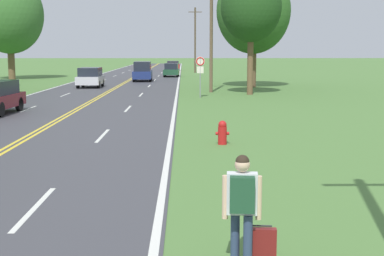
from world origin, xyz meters
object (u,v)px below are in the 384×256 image
object	(u,v)px
suitcase	(261,247)
car_dark_green_sedan_distant	(171,70)
car_dark_blue_van_receding	(143,71)
car_red_hatchback_horizon	(173,65)
car_silver_hatchback_mid_far	(90,77)
tree_behind_sign	(9,15)
traffic_sign	(200,67)
tree_left_verge	(251,7)
tree_far_back	(253,11)
fire_hydrant	(222,132)
hitchhiker_person	(242,200)

from	to	relation	value
suitcase	car_dark_green_sedan_distant	distance (m)	55.42
car_dark_blue_van_receding	car_red_hatchback_horizon	distance (m)	27.43
car_silver_hatchback_mid_far	tree_behind_sign	bearing A→B (deg)	39.02
traffic_sign	car_dark_blue_van_receding	world-z (taller)	traffic_sign
car_silver_hatchback_mid_far	suitcase	bearing A→B (deg)	-167.12
car_dark_blue_van_receding	car_dark_green_sedan_distant	xyz separation A→B (m)	(2.69, 9.02, -0.22)
tree_left_verge	car_dark_blue_van_receding	world-z (taller)	tree_left_verge
tree_far_back	car_red_hatchback_horizon	xyz separation A→B (m)	(-7.39, 36.13, -5.48)
tree_left_verge	car_dark_green_sedan_distant	size ratio (longest dim) A/B	2.07
suitcase	fire_hydrant	size ratio (longest dim) A/B	0.78
car_silver_hatchback_mid_far	car_red_hatchback_horizon	world-z (taller)	car_silver_hatchback_mid_far
tree_far_back	car_dark_green_sedan_distant	world-z (taller)	tree_far_back
car_red_hatchback_horizon	fire_hydrant	bearing A→B (deg)	0.75
fire_hydrant	car_dark_blue_van_receding	xyz separation A→B (m)	(-5.37, 36.24, 0.60)
tree_behind_sign	car_dark_green_sedan_distant	world-z (taller)	tree_behind_sign
traffic_sign	tree_left_verge	bearing A→B (deg)	33.77
fire_hydrant	car_red_hatchback_horizon	xyz separation A→B (m)	(-2.88, 63.55, 0.38)
car_dark_blue_van_receding	traffic_sign	bearing A→B (deg)	13.97
fire_hydrant	tree_far_back	xyz separation A→B (m)	(4.51, 27.43, 5.86)
fire_hydrant	car_silver_hatchback_mid_far	bearing A→B (deg)	108.36
tree_far_back	tree_left_verge	bearing A→B (deg)	-98.58
fire_hydrant	car_silver_hatchback_mid_far	distance (m)	28.70
hitchhiker_person	fire_hydrant	world-z (taller)	hitchhiker_person
fire_hydrant	car_dark_blue_van_receding	size ratio (longest dim) A/B	0.18
suitcase	fire_hydrant	world-z (taller)	fire_hydrant
tree_left_verge	car_red_hatchback_horizon	xyz separation A→B (m)	(-6.25, 43.67, -5.20)
car_red_hatchback_horizon	car_dark_blue_van_receding	bearing A→B (deg)	-7.05
car_dark_blue_van_receding	car_red_hatchback_horizon	bearing A→B (deg)	173.31
tree_behind_sign	car_red_hatchback_horizon	xyz separation A→B (m)	(16.72, 23.51, -5.98)
car_silver_hatchback_mid_far	car_red_hatchback_horizon	size ratio (longest dim) A/B	0.93
hitchhiker_person	traffic_sign	xyz separation A→B (m)	(0.28, 27.67, 1.00)
suitcase	car_red_hatchback_horizon	distance (m)	73.70
hitchhiker_person	car_silver_hatchback_mid_far	world-z (taller)	hitchhiker_person
tree_left_verge	tree_behind_sign	xyz separation A→B (m)	(-22.97, 20.17, 0.77)
hitchhiker_person	tree_behind_sign	bearing A→B (deg)	26.12
hitchhiker_person	car_dark_green_sedan_distant	distance (m)	55.48
fire_hydrant	tree_behind_sign	xyz separation A→B (m)	(-19.60, 40.04, 6.36)
car_silver_hatchback_mid_far	car_red_hatchback_horizon	distance (m)	36.84
car_silver_hatchback_mid_far	fire_hydrant	bearing A→B (deg)	-162.11
traffic_sign	tree_far_back	distance (m)	11.78
car_dark_green_sedan_distant	car_dark_blue_van_receding	bearing A→B (deg)	-14.63
tree_far_back	car_red_hatchback_horizon	bearing A→B (deg)	101.56
hitchhiker_person	car_dark_green_sedan_distant	bearing A→B (deg)	7.55
hitchhiker_person	traffic_sign	distance (m)	27.69
tree_behind_sign	tree_far_back	world-z (taller)	tree_behind_sign
car_dark_blue_van_receding	car_dark_green_sedan_distant	bearing A→B (deg)	161.90
car_red_hatchback_horizon	tree_behind_sign	bearing A→B (deg)	-37.27
tree_behind_sign	tree_far_back	size ratio (longest dim) A/B	1.11
suitcase	car_dark_green_sedan_distant	bearing A→B (deg)	7.85
suitcase	car_silver_hatchback_mid_far	size ratio (longest dim) A/B	0.17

